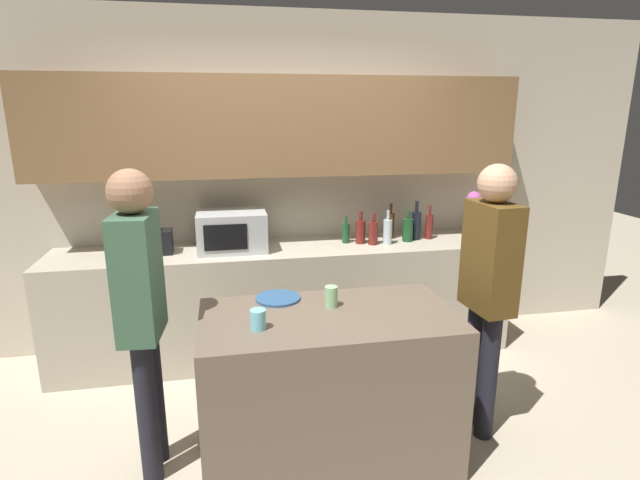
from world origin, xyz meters
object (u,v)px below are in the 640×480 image
(bottle_3, at_px, (388,231))
(plate_on_island, at_px, (278,298))
(person_center, at_px, (141,301))
(potted_plant, at_px, (473,215))
(bottle_2, at_px, (373,233))
(cup_1, at_px, (258,320))
(bottle_6, at_px, (416,225))
(bottle_5, at_px, (408,229))
(bottle_0, at_px, (346,233))
(toaster, at_px, (154,242))
(person_left, at_px, (489,279))
(cup_0, at_px, (331,297))
(bottle_7, at_px, (429,226))
(bottle_4, at_px, (390,225))
(bottle_1, at_px, (361,231))
(microwave, at_px, (232,231))

(bottle_3, relative_size, plate_on_island, 1.06)
(plate_on_island, distance_m, person_center, 0.76)
(potted_plant, bearing_deg, bottle_2, -176.66)
(cup_1, bearing_deg, bottle_6, 46.43)
(bottle_5, bearing_deg, bottle_0, 174.72)
(toaster, height_order, potted_plant, potted_plant)
(bottle_5, bearing_deg, person_left, -88.44)
(bottle_5, bearing_deg, cup_1, -132.62)
(cup_0, bearing_deg, bottle_7, 48.83)
(bottle_3, distance_m, bottle_4, 0.19)
(bottle_1, distance_m, bottle_2, 0.10)
(potted_plant, relative_size, bottle_2, 1.55)
(bottle_6, bearing_deg, bottle_7, -0.89)
(bottle_0, bearing_deg, potted_plant, -2.09)
(bottle_1, bearing_deg, plate_on_island, -126.45)
(bottle_2, bearing_deg, person_left, -74.15)
(person_left, bearing_deg, bottle_5, -2.97)
(bottle_5, relative_size, cup_0, 2.19)
(bottle_1, xyz_separation_m, bottle_7, (0.60, 0.04, 0.01))
(bottle_1, relative_size, bottle_2, 1.04)
(microwave, xyz_separation_m, cup_0, (0.52, -1.23, -0.11))
(bottle_0, xyz_separation_m, bottle_4, (0.40, 0.07, 0.03))
(bottle_6, bearing_deg, microwave, -178.51)
(person_center, bearing_deg, bottle_5, 127.49)
(cup_0, bearing_deg, bottle_4, 59.32)
(microwave, relative_size, toaster, 2.00)
(microwave, height_order, cup_1, microwave)
(cup_0, height_order, cup_1, cup_0)
(person_center, bearing_deg, bottle_1, 134.05)
(cup_1, bearing_deg, bottle_3, 50.67)
(bottle_2, height_order, person_center, person_center)
(person_left, bearing_deg, bottle_3, 6.22)
(potted_plant, relative_size, bottle_4, 1.33)
(bottle_3, relative_size, person_center, 0.16)
(toaster, distance_m, bottle_7, 2.20)
(bottle_3, bearing_deg, person_center, -145.22)
(bottle_1, height_order, bottle_6, bottle_6)
(bottle_3, bearing_deg, bottle_2, 173.44)
(plate_on_island, bearing_deg, bottle_0, 58.58)
(microwave, bearing_deg, bottle_6, 1.49)
(bottle_7, bearing_deg, microwave, -178.68)
(potted_plant, bearing_deg, bottle_4, 171.11)
(person_left, bearing_deg, plate_on_island, 76.59)
(bottle_6, bearing_deg, cup_1, -133.57)
(bottle_1, bearing_deg, toaster, 179.99)
(bottle_0, bearing_deg, plate_on_island, -121.42)
(bottle_1, relative_size, bottle_7, 0.94)
(toaster, height_order, bottle_0, bottle_0)
(bottle_6, bearing_deg, bottle_3, -159.88)
(bottle_0, relative_size, bottle_5, 0.85)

